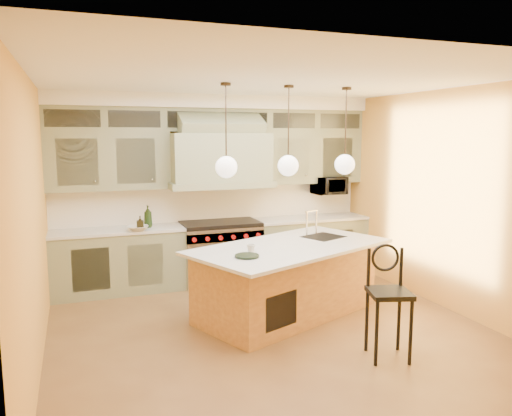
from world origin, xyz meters
name	(u,v)px	position (x,y,z in m)	size (l,w,h in m)	color
floor	(271,331)	(0.00, 0.00, 0.00)	(5.00, 5.00, 0.00)	brown
ceiling	(272,80)	(0.00, 0.00, 2.90)	(5.00, 5.00, 0.00)	white
wall_back	(214,188)	(0.00, 2.50, 1.45)	(5.00, 5.00, 0.00)	gold
wall_front	(409,261)	(0.00, -2.50, 1.45)	(5.00, 5.00, 0.00)	gold
wall_left	(33,223)	(-2.50, 0.00, 1.45)	(5.00, 5.00, 0.00)	gold
wall_right	(448,200)	(2.50, 0.00, 1.45)	(5.00, 5.00, 0.00)	gold
back_cabinetry	(218,191)	(0.00, 2.23, 1.43)	(5.00, 0.77, 2.90)	gray
range	(221,251)	(0.00, 2.14, 0.49)	(1.20, 0.74, 0.96)	silver
kitchen_island	(287,279)	(0.41, 0.45, 0.47)	(2.87, 2.22, 1.35)	#935E34
counter_stool	(388,295)	(0.88, -1.05, 0.67)	(0.51, 0.51, 1.17)	black
microwave	(329,185)	(1.95, 2.25, 1.45)	(0.54, 0.37, 0.30)	black
oil_bottle_a	(148,216)	(-1.11, 2.15, 1.10)	(0.13, 0.13, 0.33)	black
oil_bottle_b	(140,223)	(-1.25, 1.92, 1.05)	(0.10, 0.10, 0.21)	black
fruit_bowl	(138,228)	(-1.28, 1.92, 0.98)	(0.30, 0.30, 0.07)	silver
cup	(251,248)	(-0.18, 0.20, 0.97)	(0.10, 0.10, 0.10)	beige
pendant_left	(226,165)	(-0.40, 0.45, 1.95)	(0.26, 0.26, 1.11)	#2D2319
pendant_center	(288,163)	(0.40, 0.45, 1.95)	(0.26, 0.26, 1.11)	#2D2319
pendant_right	(345,162)	(1.20, 0.45, 1.95)	(0.26, 0.26, 1.11)	#2D2319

